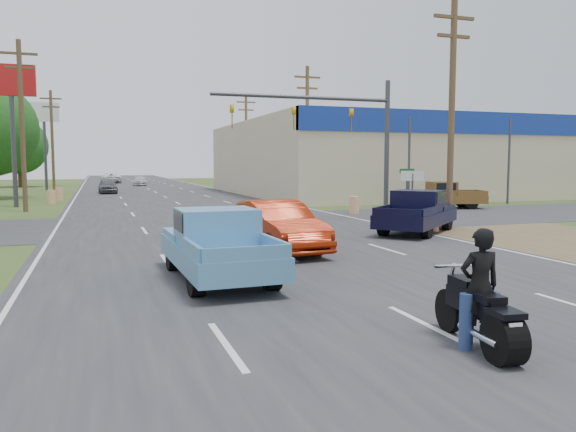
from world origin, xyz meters
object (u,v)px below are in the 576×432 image
object	(u,v)px
rider	(480,293)
red_convertible	(277,227)
brown_pickup	(441,195)
navy_pickup	(418,211)
distant_car_silver	(140,181)
distant_car_white	(111,178)
blue_pickup	(217,243)
motorcycle	(481,317)
distant_car_grey	(108,186)

from	to	relation	value
rider	red_convertible	bearing A→B (deg)	-83.23
red_convertible	brown_pickup	bearing A→B (deg)	35.59
navy_pickup	distant_car_silver	world-z (taller)	navy_pickup
red_convertible	distant_car_silver	bearing A→B (deg)	84.72
navy_pickup	distant_car_white	xyz separation A→B (m)	(-10.59, 65.28, -0.15)
blue_pickup	navy_pickup	bearing A→B (deg)	32.08
red_convertible	blue_pickup	world-z (taller)	blue_pickup
red_convertible	distant_car_silver	distance (m)	57.17
motorcycle	distant_car_white	world-z (taller)	distant_car_white
brown_pickup	navy_pickup	bearing A→B (deg)	157.36
red_convertible	blue_pickup	size ratio (longest dim) A/B	0.93
rider	distant_car_silver	distance (m)	67.36
navy_pickup	distant_car_silver	size ratio (longest dim) A/B	1.25
red_convertible	rider	world-z (taller)	rider
rider	brown_pickup	distance (m)	27.88
red_convertible	blue_pickup	distance (m)	4.50
brown_pickup	red_convertible	bearing A→B (deg)	146.57
blue_pickup	distant_car_silver	size ratio (longest dim) A/B	1.25
brown_pickup	distant_car_grey	size ratio (longest dim) A/B	1.34
brown_pickup	distant_car_silver	xyz separation A→B (m)	(-15.41, 43.94, -0.24)
blue_pickup	brown_pickup	distance (m)	24.54
red_convertible	distant_car_grey	bearing A→B (deg)	91.11
distant_car_grey	distant_car_silver	size ratio (longest dim) A/B	0.96
rider	distant_car_white	distance (m)	78.46
rider	distant_car_white	world-z (taller)	rider
motorcycle	distant_car_white	size ratio (longest dim) A/B	0.45
blue_pickup	distant_car_silver	xyz separation A→B (m)	(2.45, 60.77, -0.27)
rider	navy_pickup	xyz separation A→B (m)	(7.05, 13.09, -0.01)
navy_pickup	brown_pickup	world-z (taller)	navy_pickup
rider	navy_pickup	size ratio (longest dim) A/B	0.34
distant_car_grey	distant_car_silver	world-z (taller)	distant_car_grey
motorcycle	distant_car_silver	size ratio (longest dim) A/B	0.56
blue_pickup	distant_car_white	world-z (taller)	blue_pickup
navy_pickup	distant_car_white	world-z (taller)	navy_pickup
brown_pickup	rider	bearing A→B (deg)	162.57
brown_pickup	distant_car_white	bearing A→B (deg)	34.20
motorcycle	distant_car_grey	bearing A→B (deg)	101.93
motorcycle	distant_car_grey	size ratio (longest dim) A/B	0.58
motorcycle	distant_car_grey	world-z (taller)	distant_car_grey
blue_pickup	navy_pickup	distance (m)	11.74
red_convertible	brown_pickup	size ratio (longest dim) A/B	0.91
blue_pickup	red_convertible	bearing A→B (deg)	51.45
motorcycle	distant_car_white	distance (m)	78.52
brown_pickup	distant_car_grey	world-z (taller)	brown_pickup
distant_car_grey	red_convertible	bearing A→B (deg)	-85.52
distant_car_grey	rider	bearing A→B (deg)	-86.87
rider	distant_car_silver	size ratio (longest dim) A/B	0.42
red_convertible	navy_pickup	xyz separation A→B (m)	(7.07, 2.91, 0.07)
motorcycle	distant_car_silver	distance (m)	67.43
motorcycle	blue_pickup	size ratio (longest dim) A/B	0.44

